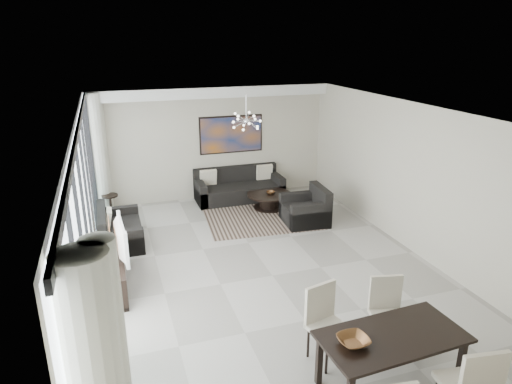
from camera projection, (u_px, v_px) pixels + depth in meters
name	position (u px, v px, depth m)	size (l,w,h in m)	color
room_shell	(299.00, 197.00, 7.85)	(6.00, 9.00, 2.90)	#A8A39B
window_wall	(96.00, 219.00, 6.86)	(0.37, 8.95, 2.90)	silver
soffit	(213.00, 92.00, 11.14)	(5.98, 0.40, 0.26)	white
painting	(231.00, 135.00, 11.81)	(1.68, 0.04, 0.98)	#A35616
chandelier	(246.00, 121.00, 9.75)	(0.66, 0.66, 0.71)	silver
rug	(261.00, 218.00, 10.72)	(2.54, 1.95, 0.01)	black
coffee_table	(269.00, 200.00, 11.31)	(1.10, 1.10, 0.39)	black
bowl_coffee	(271.00, 193.00, 11.21)	(0.21, 0.21, 0.07)	brown
sofa_main	(239.00, 189.00, 11.92)	(2.25, 0.92, 0.82)	black
loveseat	(118.00, 231.00, 9.41)	(0.84, 1.50, 0.75)	black
armchair	(306.00, 211.00, 10.43)	(1.00, 1.05, 0.83)	black
side_table	(110.00, 202.00, 10.80)	(0.38, 0.38, 0.52)	black
tv_console	(110.00, 272.00, 7.75)	(0.50, 1.76, 0.55)	black
television	(116.00, 240.00, 7.60)	(1.09, 0.14, 0.63)	gray
dining_table	(392.00, 341.00, 5.43)	(1.80, 0.97, 0.73)	black
dining_chair_se	(474.00, 384.00, 4.77)	(0.58, 0.58, 1.10)	beige
dining_chair_nw	(325.00, 317.00, 5.96)	(0.58, 0.58, 1.04)	beige
dining_chair_ne	(387.00, 307.00, 6.25)	(0.55, 0.55, 0.99)	beige
bowl_dining	(353.00, 341.00, 5.22)	(0.36, 0.36, 0.09)	brown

